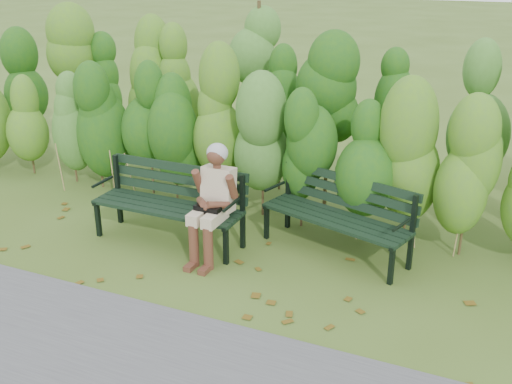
% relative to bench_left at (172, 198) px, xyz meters
% --- Properties ---
extents(ground, '(80.00, 80.00, 0.00)m').
position_rel_bench_left_xyz_m(ground, '(1.04, -0.36, -0.51)').
color(ground, '#3E541A').
extents(hedge_band, '(11.04, 1.67, 2.42)m').
position_rel_bench_left_xyz_m(hedge_band, '(1.04, 1.50, 0.75)').
color(hedge_band, '#47381E').
rests_on(hedge_band, ground).
extents(leaf_litter, '(5.66, 2.17, 0.01)m').
position_rel_bench_left_xyz_m(leaf_litter, '(1.05, -0.50, -0.51)').
color(leaf_litter, '#5A4512').
rests_on(leaf_litter, ground).
extents(bench_left, '(1.75, 0.59, 0.87)m').
position_rel_bench_left_xyz_m(bench_left, '(0.00, 0.00, 0.00)').
color(bench_left, black).
rests_on(bench_left, ground).
extents(bench_right, '(1.76, 1.00, 0.84)m').
position_rel_bench_left_xyz_m(bench_right, '(1.84, 0.47, -0.02)').
color(bench_right, black).
rests_on(bench_right, ground).
extents(seated_woman, '(0.49, 0.71, 1.25)m').
position_rel_bench_left_xyz_m(seated_woman, '(0.62, -0.18, 0.19)').
color(seated_woman, beige).
rests_on(seated_woman, ground).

